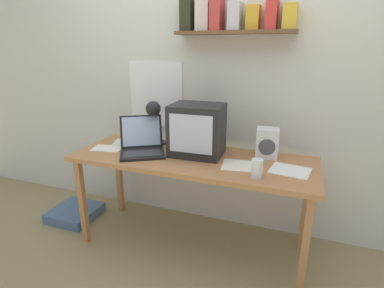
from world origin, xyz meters
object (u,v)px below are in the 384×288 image
at_px(loose_paper_near_laptop, 130,142).
at_px(crt_monitor, 197,130).
at_px(open_notebook, 241,166).
at_px(loose_paper_near_monitor, 290,170).
at_px(laptop, 142,144).
at_px(juice_glass, 257,170).
at_px(floor_cushion, 75,213).
at_px(desk_lamp, 154,113).
at_px(corner_desk, 192,165).
at_px(printed_handout, 107,148).
at_px(space_heater, 267,143).

bearing_deg(loose_paper_near_laptop, crt_monitor, -7.79).
bearing_deg(open_notebook, loose_paper_near_monitor, 4.98).
xyz_separation_m(crt_monitor, laptop, (-0.42, -0.09, -0.12)).
bearing_deg(juice_glass, loose_paper_near_monitor, 44.18).
bearing_deg(floor_cushion, loose_paper_near_monitor, -0.45).
relative_size(desk_lamp, loose_paper_near_laptop, 1.17).
height_order(open_notebook, floor_cushion, open_notebook).
bearing_deg(juice_glass, crt_monitor, 150.53).
bearing_deg(loose_paper_near_monitor, corner_desk, 178.40).
height_order(desk_lamp, juice_glass, desk_lamp).
height_order(crt_monitor, printed_handout, crt_monitor).
height_order(corner_desk, loose_paper_near_laptop, loose_paper_near_laptop).
height_order(space_heater, open_notebook, space_heater).
relative_size(desk_lamp, open_notebook, 1.34).
height_order(open_notebook, loose_paper_near_laptop, same).
distance_m(juice_glass, floor_cushion, 1.84).
bearing_deg(desk_lamp, floor_cushion, -164.67).
height_order(corner_desk, open_notebook, open_notebook).
bearing_deg(crt_monitor, floor_cushion, -178.46).
distance_m(space_heater, printed_handout, 1.24).
height_order(desk_lamp, open_notebook, desk_lamp).
height_order(corner_desk, crt_monitor, crt_monitor).
relative_size(crt_monitor, space_heater, 1.79).
xyz_separation_m(loose_paper_near_monitor, loose_paper_near_laptop, (-1.30, 0.17, 0.00)).
bearing_deg(space_heater, corner_desk, -165.61).
height_order(crt_monitor, desk_lamp, crt_monitor).
xyz_separation_m(corner_desk, laptop, (-0.40, -0.02, 0.13)).
xyz_separation_m(corner_desk, loose_paper_near_laptop, (-0.61, 0.15, 0.07)).
relative_size(laptop, floor_cushion, 1.19).
xyz_separation_m(laptop, juice_glass, (0.90, -0.18, -0.01)).
relative_size(laptop, juice_glass, 3.92).
height_order(corner_desk, floor_cushion, corner_desk).
bearing_deg(juice_glass, loose_paper_near_laptop, 162.10).
relative_size(open_notebook, printed_handout, 1.06).
distance_m(desk_lamp, printed_handout, 0.47).
bearing_deg(space_heater, juice_glass, -97.39).
bearing_deg(printed_handout, floor_cushion, 174.15).
relative_size(crt_monitor, juice_glass, 3.21).
height_order(juice_glass, floor_cushion, juice_glass).
xyz_separation_m(laptop, printed_handout, (-0.30, -0.03, -0.06)).
bearing_deg(loose_paper_near_laptop, loose_paper_near_monitor, -7.58).
xyz_separation_m(open_notebook, loose_paper_near_laptop, (-0.99, 0.20, 0.00)).
bearing_deg(desk_lamp, loose_paper_near_laptop, -177.43).
distance_m(laptop, desk_lamp, 0.27).
xyz_separation_m(laptop, open_notebook, (0.77, -0.03, -0.06)).
bearing_deg(juice_glass, space_heater, 88.16).
height_order(corner_desk, space_heater, space_heater).
height_order(loose_paper_near_monitor, floor_cushion, loose_paper_near_monitor).
relative_size(loose_paper_near_monitor, floor_cushion, 0.70).
bearing_deg(corner_desk, laptop, -177.09).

